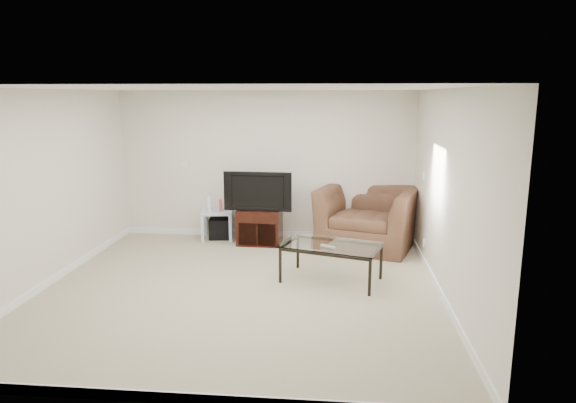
# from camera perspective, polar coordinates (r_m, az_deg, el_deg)

# --- Properties ---
(floor) EXTENTS (5.00, 5.00, 0.00)m
(floor) POSITION_cam_1_polar(r_m,az_deg,el_deg) (6.66, -5.33, -9.65)
(floor) COLOR tan
(floor) RESTS_ON ground
(ceiling) EXTENTS (5.00, 5.00, 0.00)m
(ceiling) POSITION_cam_1_polar(r_m,az_deg,el_deg) (6.20, -5.78, 12.40)
(ceiling) COLOR white
(ceiling) RESTS_ON ground
(wall_back) EXTENTS (5.00, 0.02, 2.50)m
(wall_back) POSITION_cam_1_polar(r_m,az_deg,el_deg) (8.75, -2.47, 4.04)
(wall_back) COLOR silver
(wall_back) RESTS_ON ground
(wall_left) EXTENTS (0.02, 5.00, 2.50)m
(wall_left) POSITION_cam_1_polar(r_m,az_deg,el_deg) (7.21, -25.46, 1.24)
(wall_left) COLOR silver
(wall_left) RESTS_ON ground
(wall_right) EXTENTS (0.02, 5.00, 2.50)m
(wall_right) POSITION_cam_1_polar(r_m,az_deg,el_deg) (6.34, 17.25, 0.55)
(wall_right) COLOR silver
(wall_right) RESTS_ON ground
(plate_back) EXTENTS (0.12, 0.02, 0.12)m
(plate_back) POSITION_cam_1_polar(r_m,az_deg,el_deg) (9.03, -11.34, 4.07)
(plate_back) COLOR white
(plate_back) RESTS_ON wall_back
(plate_right_switch) EXTENTS (0.02, 0.09, 0.13)m
(plate_right_switch) POSITION_cam_1_polar(r_m,az_deg,el_deg) (7.88, 14.84, 2.81)
(plate_right_switch) COLOR white
(plate_right_switch) RESTS_ON wall_right
(plate_right_outlet) EXTENTS (0.02, 0.08, 0.12)m
(plate_right_outlet) POSITION_cam_1_polar(r_m,az_deg,el_deg) (7.80, 14.82, -4.45)
(plate_right_outlet) COLOR white
(plate_right_outlet) RESTS_ON wall_right
(tv_stand) EXTENTS (0.72, 0.52, 0.59)m
(tv_stand) POSITION_cam_1_polar(r_m,az_deg,el_deg) (8.50, -3.16, -2.76)
(tv_stand) COLOR black
(tv_stand) RESTS_ON floor
(dvd_player) EXTENTS (0.41, 0.29, 0.06)m
(dvd_player) POSITION_cam_1_polar(r_m,az_deg,el_deg) (8.42, -3.22, -1.54)
(dvd_player) COLOR black
(dvd_player) RESTS_ON tv_stand
(television) EXTENTS (1.03, 0.25, 0.64)m
(television) POSITION_cam_1_polar(r_m,az_deg,el_deg) (8.34, -3.24, 1.26)
(television) COLOR black
(television) RESTS_ON tv_stand
(side_table) EXTENTS (0.58, 0.58, 0.50)m
(side_table) POSITION_cam_1_polar(r_m,az_deg,el_deg) (8.87, -7.82, -2.54)
(side_table) COLOR #A0B8C5
(side_table) RESTS_ON floor
(subwoofer) EXTENTS (0.38, 0.38, 0.34)m
(subwoofer) POSITION_cam_1_polar(r_m,az_deg,el_deg) (8.91, -7.60, -2.96)
(subwoofer) COLOR black
(subwoofer) RESTS_ON floor
(game_console) EXTENTS (0.08, 0.17, 0.23)m
(game_console) POSITION_cam_1_polar(r_m,az_deg,el_deg) (8.78, -8.71, -0.29)
(game_console) COLOR white
(game_console) RESTS_ON side_table
(game_case) EXTENTS (0.09, 0.15, 0.20)m
(game_case) POSITION_cam_1_polar(r_m,az_deg,el_deg) (8.77, -7.50, -0.38)
(game_case) COLOR #CC4C4C
(game_case) RESTS_ON side_table
(recliner) EXTENTS (1.70, 1.37, 1.30)m
(recliner) POSITION_cam_1_polar(r_m,az_deg,el_deg) (8.34, 8.84, -0.67)
(recliner) COLOR #4F351B
(recliner) RESTS_ON floor
(coffee_table) EXTENTS (1.44, 1.07, 0.50)m
(coffee_table) POSITION_cam_1_polar(r_m,az_deg,el_deg) (6.84, 4.81, -6.80)
(coffee_table) COLOR black
(coffee_table) RESTS_ON floor
(remote) EXTENTS (0.20, 0.16, 0.02)m
(remote) POSITION_cam_1_polar(r_m,az_deg,el_deg) (6.64, 4.43, -4.99)
(remote) COLOR #B2B2B7
(remote) RESTS_ON coffee_table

